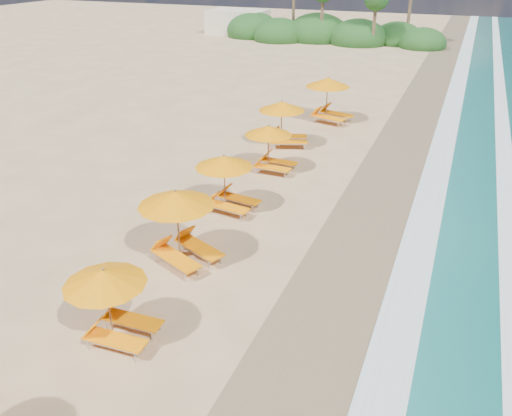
% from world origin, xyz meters
% --- Properties ---
extents(ground, '(160.00, 160.00, 0.00)m').
position_xyz_m(ground, '(0.00, 0.00, 0.00)').
color(ground, tan).
rests_on(ground, ground).
extents(wet_sand, '(4.00, 160.00, 0.01)m').
position_xyz_m(wet_sand, '(4.00, 0.00, 0.01)').
color(wet_sand, '#816B4D').
rests_on(wet_sand, ground).
extents(surf_foam, '(4.00, 160.00, 0.01)m').
position_xyz_m(surf_foam, '(6.70, 0.00, 0.03)').
color(surf_foam, white).
rests_on(surf_foam, ground).
extents(station_2, '(2.41, 2.24, 2.18)m').
position_xyz_m(station_2, '(-1.36, -6.39, 1.22)').
color(station_2, olive).
rests_on(station_2, ground).
extents(station_3, '(3.31, 3.28, 2.54)m').
position_xyz_m(station_3, '(-1.66, -2.32, 1.42)').
color(station_3, olive).
rests_on(station_3, ground).
extents(station_4, '(2.70, 2.56, 2.31)m').
position_xyz_m(station_4, '(-1.87, 1.72, 1.29)').
color(station_4, olive).
rests_on(station_4, ground).
extents(station_5, '(2.45, 2.27, 2.24)m').
position_xyz_m(station_5, '(-1.73, 6.19, 1.25)').
color(station_5, olive).
rests_on(station_5, ground).
extents(station_6, '(3.16, 3.11, 2.46)m').
position_xyz_m(station_6, '(-2.33, 9.76, 1.38)').
color(station_6, olive).
rests_on(station_6, ground).
extents(station_7, '(3.37, 3.27, 2.69)m').
position_xyz_m(station_7, '(-1.30, 14.91, 1.51)').
color(station_7, olive).
rests_on(station_7, ground).
extents(treeline, '(25.80, 8.80, 9.74)m').
position_xyz_m(treeline, '(-9.94, 45.51, 1.00)').
color(treeline, '#163D14').
rests_on(treeline, ground).
extents(beach_building, '(7.00, 5.00, 2.80)m').
position_xyz_m(beach_building, '(-22.00, 48.00, 1.40)').
color(beach_building, beige).
rests_on(beach_building, ground).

